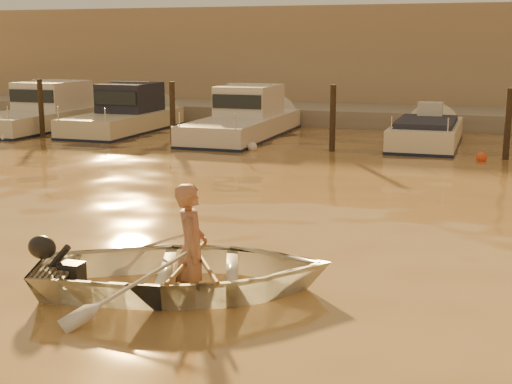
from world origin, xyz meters
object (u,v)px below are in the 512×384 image
(moored_boat_0, at_px, (43,112))
(dinghy, at_px, (184,271))
(person, at_px, (191,249))
(moored_boat_1, at_px, (123,115))
(moored_boat_2, at_px, (243,119))
(moored_boat_3, at_px, (426,138))
(waterfront_building, at_px, (399,60))

(moored_boat_0, bearing_deg, dinghy, -49.97)
(dinghy, bearing_deg, person, -90.00)
(dinghy, distance_m, moored_boat_1, 17.62)
(moored_boat_0, height_order, moored_boat_2, same)
(dinghy, xyz_separation_m, moored_boat_0, (-12.63, 15.04, 0.34))
(person, height_order, moored_boat_0, moored_boat_0)
(moored_boat_1, height_order, moored_boat_3, moored_boat_1)
(dinghy, distance_m, moored_boat_2, 15.70)
(dinghy, height_order, moored_boat_0, moored_boat_0)
(dinghy, distance_m, person, 0.31)
(dinghy, height_order, person, person)
(person, bearing_deg, moored_boat_2, -3.03)
(moored_boat_0, height_order, moored_boat_1, same)
(person, relative_size, moored_boat_1, 0.27)
(moored_boat_2, height_order, waterfront_building, waterfront_building)
(dinghy, relative_size, waterfront_building, 0.09)
(moored_boat_0, relative_size, moored_boat_2, 1.02)
(dinghy, xyz_separation_m, waterfront_building, (-0.65, 26.04, 2.11))
(moored_boat_0, xyz_separation_m, moored_boat_3, (14.38, 0.00, -0.40))
(dinghy, bearing_deg, moored_boat_1, 11.34)
(moored_boat_0, relative_size, waterfront_building, 0.17)
(person, height_order, waterfront_building, waterfront_building)
(person, xyz_separation_m, moored_boat_1, (-9.27, 15.00, 0.04))
(person, relative_size, waterfront_building, 0.04)
(person, xyz_separation_m, moored_boat_2, (-4.59, 15.00, 0.04))
(person, bearing_deg, waterfront_building, -18.42)
(moored_boat_1, bearing_deg, moored_boat_0, 180.00)
(person, xyz_separation_m, moored_boat_3, (1.65, 15.00, -0.36))
(moored_boat_0, bearing_deg, moored_boat_3, 0.00)
(moored_boat_2, bearing_deg, moored_boat_3, 0.00)
(person, height_order, moored_boat_2, moored_boat_2)
(waterfront_building, bearing_deg, moored_boat_1, -127.79)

